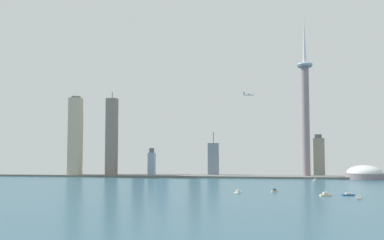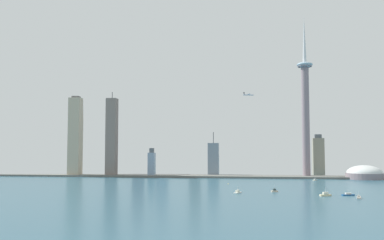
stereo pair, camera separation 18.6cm
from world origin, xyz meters
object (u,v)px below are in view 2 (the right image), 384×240
at_px(stadium_dome, 364,174).
at_px(boat_0, 325,195).
at_px(skyscraper_5, 213,160).
at_px(skyscraper_7, 318,156).
at_px(skyscraper_6, 139,151).
at_px(boat_1, 348,195).
at_px(observation_tower, 305,105).
at_px(skyscraper_4, 75,137).
at_px(airplane, 248,95).
at_px(boat_4, 359,197).
at_px(boat_5, 274,191).
at_px(boat_2, 238,192).
at_px(skyscraper_2, 152,164).
at_px(skyscraper_3, 195,147).
at_px(skyscraper_8, 112,137).
at_px(boat_3, 315,180).
at_px(skyscraper_0, 163,151).
at_px(channel_buoy_0, 228,183).
at_px(skyscraper_1, 112,156).

bearing_deg(stadium_dome, boat_0, -111.57).
height_order(skyscraper_5, skyscraper_7, skyscraper_5).
bearing_deg(skyscraper_6, boat_1, -45.73).
relative_size(observation_tower, skyscraper_4, 1.96).
bearing_deg(airplane, boat_4, -85.06).
bearing_deg(boat_5, boat_2, 3.60).
xyz_separation_m(stadium_dome, skyscraper_2, (-455.83, 13.61, 18.49)).
relative_size(skyscraper_6, boat_5, 10.95).
distance_m(boat_5, airplane, 369.57).
bearing_deg(skyscraper_3, skyscraper_5, -47.57).
distance_m(skyscraper_8, boat_2, 454.44).
distance_m(observation_tower, boat_3, 182.83).
relative_size(skyscraper_3, boat_4, 8.36).
xyz_separation_m(skyscraper_7, boat_4, (-20.18, -454.60, -43.78)).
bearing_deg(skyscraper_5, observation_tower, -4.86).
xyz_separation_m(observation_tower, boat_0, (-23.61, -378.77, -158.56)).
distance_m(skyscraper_0, channel_buoy_0, 336.40).
height_order(skyscraper_4, skyscraper_8, skyscraper_8).
relative_size(skyscraper_5, boat_3, 9.02).
relative_size(skyscraper_7, channel_buoy_0, 58.97).
relative_size(skyscraper_1, boat_1, 5.34).
relative_size(observation_tower, skyscraper_3, 2.53).
xyz_separation_m(skyscraper_4, boat_3, (525.24, -61.09, -89.42)).
relative_size(boat_5, channel_buoy_0, 6.63).
distance_m(stadium_dome, skyscraper_5, 324.38).
bearing_deg(skyscraper_3, observation_tower, -15.78).
relative_size(skyscraper_7, boat_3, 8.56).
xyz_separation_m(skyscraper_4, skyscraper_7, (554.10, 81.84, -45.42)).
relative_size(skyscraper_2, skyscraper_5, 0.63).
bearing_deg(skyscraper_6, boat_0, -48.81).
bearing_deg(skyscraper_7, skyscraper_4, -171.60).
height_order(observation_tower, skyscraper_0, observation_tower).
bearing_deg(skyscraper_5, boat_5, -71.28).
bearing_deg(channel_buoy_0, stadium_dome, 31.00).
bearing_deg(skyscraper_0, boat_1, -52.43).
xyz_separation_m(stadium_dome, channel_buoy_0, (-274.49, -164.92, -9.69)).
height_order(boat_2, channel_buoy_0, boat_2).
distance_m(skyscraper_0, skyscraper_4, 215.68).
distance_m(skyscraper_5, boat_3, 239.41).
distance_m(skyscraper_0, skyscraper_2, 105.57).
distance_m(observation_tower, boat_1, 401.04).
bearing_deg(skyscraper_1, skyscraper_8, -73.47).
bearing_deg(skyscraper_8, skyscraper_0, 47.04).
bearing_deg(skyscraper_2, skyscraper_0, 87.77).
xyz_separation_m(skyscraper_2, boat_1, (350.32, -348.44, -27.68)).
relative_size(skyscraper_7, boat_5, 8.89).
relative_size(observation_tower, airplane, 14.30).
xyz_separation_m(boat_0, boat_4, (36.90, -22.73, -0.40)).
height_order(boat_1, airplane, airplane).
height_order(skyscraper_4, skyscraper_5, skyscraper_4).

